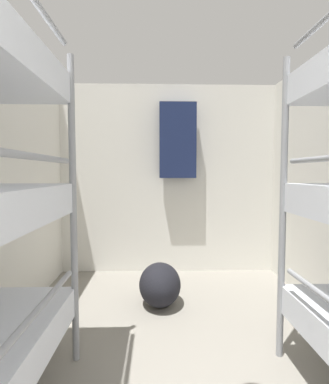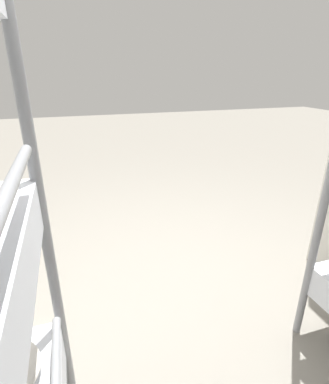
% 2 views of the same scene
% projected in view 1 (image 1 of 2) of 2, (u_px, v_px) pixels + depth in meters
% --- Properties ---
extents(wall_back, '(2.78, 0.06, 2.34)m').
position_uv_depth(wall_back, '(168.00, 179.00, 3.77)').
color(wall_back, silver).
rests_on(wall_back, ground_plane).
extents(duffel_bag, '(0.39, 0.53, 0.39)m').
position_uv_depth(duffel_bag, '(160.00, 284.00, 2.83)').
color(duffel_bag, black).
rests_on(duffel_bag, ground_plane).
extents(hanging_coat, '(0.44, 0.12, 0.90)m').
position_uv_depth(hanging_coat, '(178.00, 141.00, 3.60)').
color(hanging_coat, '#192347').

